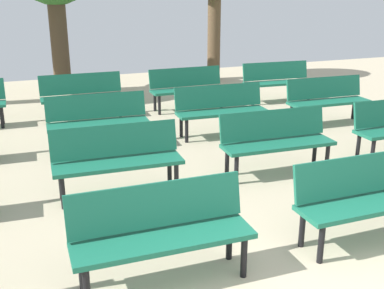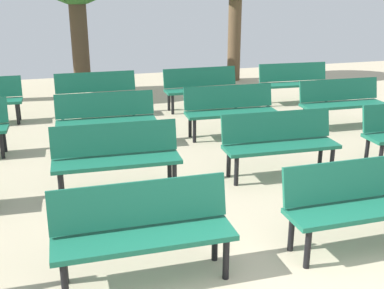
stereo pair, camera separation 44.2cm
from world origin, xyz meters
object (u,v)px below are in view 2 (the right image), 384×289
at_px(bench_r1_c1, 116,154).
at_px(bench_r2_c2, 230,108).
at_px(bench_r0_c2, 361,199).
at_px(bench_r0_c1, 143,227).
at_px(bench_r1_c2, 279,140).
at_px(bench_r2_c1, 106,116).
at_px(bench_r3_c2, 202,86).
at_px(bench_r2_c3, 341,100).
at_px(bench_r3_c1, 96,92).
at_px(bench_r3_c3, 295,80).

height_order(bench_r1_c1, bench_r2_c2, same).
bearing_deg(bench_r1_c1, bench_r0_c2, -40.93).
xyz_separation_m(bench_r0_c1, bench_r0_c2, (2.19, -0.08, 0.00)).
relative_size(bench_r1_c1, bench_r1_c2, 1.00).
xyz_separation_m(bench_r2_c1, bench_r3_c2, (2.25, 1.88, 0.00)).
xyz_separation_m(bench_r1_c1, bench_r2_c3, (4.45, 1.76, 0.00)).
relative_size(bench_r1_c2, bench_r2_c1, 1.00).
height_order(bench_r2_c1, bench_r3_c1, same).
xyz_separation_m(bench_r2_c3, bench_r3_c3, (0.10, 1.97, 0.00)).
bearing_deg(bench_r3_c3, bench_r0_c2, -109.06).
distance_m(bench_r2_c3, bench_r3_c3, 1.97).
height_order(bench_r2_c3, bench_r3_c2, same).
xyz_separation_m(bench_r2_c2, bench_r3_c2, (0.11, 1.94, 0.00)).
height_order(bench_r0_c1, bench_r1_c2, same).
distance_m(bench_r0_c1, bench_r3_c1, 5.81).
bearing_deg(bench_r1_c2, bench_r3_c3, 61.47).
bearing_deg(bench_r3_c2, bench_r2_c1, -139.93).
bearing_deg(bench_r3_c3, bench_r1_c1, -137.05).
relative_size(bench_r0_c1, bench_r0_c2, 1.00).
xyz_separation_m(bench_r2_c1, bench_r3_c1, (0.06, 1.97, 0.00)).
relative_size(bench_r2_c1, bench_r2_c3, 1.00).
relative_size(bench_r2_c2, bench_r3_c1, 1.01).
bearing_deg(bench_r0_c2, bench_r2_c3, 59.15).
height_order(bench_r2_c1, bench_r3_c3, same).
bearing_deg(bench_r1_c2, bench_r1_c1, -179.33).
bearing_deg(bench_r0_c1, bench_r3_c1, 89.19).
height_order(bench_r0_c2, bench_r2_c3, same).
relative_size(bench_r1_c1, bench_r2_c2, 1.00).
distance_m(bench_r0_c1, bench_r2_c1, 3.84).
distance_m(bench_r2_c2, bench_r3_c1, 2.91).
bearing_deg(bench_r2_c3, bench_r0_c1, -137.99).
distance_m(bench_r0_c2, bench_r2_c1, 4.41).
xyz_separation_m(bench_r1_c2, bench_r3_c2, (0.12, 3.83, 0.00)).
bearing_deg(bench_r2_c3, bench_r0_c2, -118.92).
distance_m(bench_r0_c1, bench_r1_c2, 2.97).
relative_size(bench_r2_c3, bench_r3_c3, 0.99).
bearing_deg(bench_r3_c1, bench_r3_c2, -1.09).
xyz_separation_m(bench_r0_c2, bench_r3_c3, (2.41, 5.77, 0.00)).
bearing_deg(bench_r0_c1, bench_r0_c2, -0.82).
relative_size(bench_r0_c2, bench_r3_c3, 0.99).
bearing_deg(bench_r3_c3, bench_r1_c2, -117.62).
relative_size(bench_r0_c2, bench_r3_c2, 1.00).
height_order(bench_r0_c2, bench_r2_c1, same).
bearing_deg(bench_r2_c1, bench_r2_c3, 1.72).
bearing_deg(bench_r3_c2, bench_r3_c3, -0.37).
bearing_deg(bench_r2_c1, bench_r0_c2, -59.42).
bearing_deg(bench_r1_c1, bench_r1_c2, 0.81).
distance_m(bench_r1_c1, bench_r1_c2, 2.24).
distance_m(bench_r1_c2, bench_r2_c3, 2.88).
distance_m(bench_r1_c2, bench_r3_c2, 3.83).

